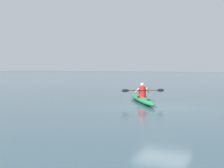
# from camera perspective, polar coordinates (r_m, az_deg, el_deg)

# --- Properties ---
(ground_plane) EXTENTS (160.00, 160.00, 0.00)m
(ground_plane) POSITION_cam_1_polar(r_m,az_deg,el_deg) (14.65, 9.63, -4.43)
(ground_plane) COLOR #334C56
(kayak) EXTENTS (3.21, 4.67, 0.31)m
(kayak) POSITION_cam_1_polar(r_m,az_deg,el_deg) (16.70, 5.65, -2.87)
(kayak) COLOR #19723F
(kayak) RESTS_ON ground
(kayaker) EXTENTS (2.02, 1.28, 0.76)m
(kayaker) POSITION_cam_1_polar(r_m,az_deg,el_deg) (16.54, 5.75, -1.30)
(kayaker) COLOR red
(kayaker) RESTS_ON kayak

